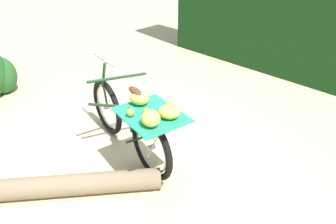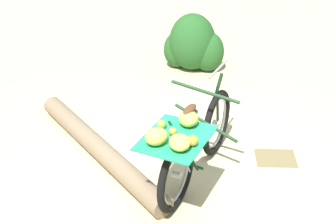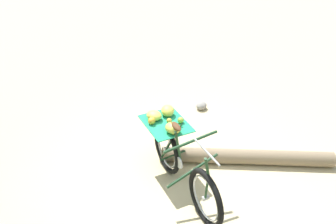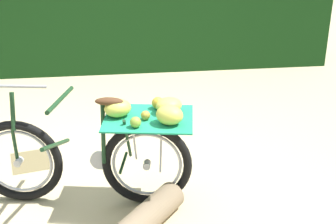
% 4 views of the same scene
% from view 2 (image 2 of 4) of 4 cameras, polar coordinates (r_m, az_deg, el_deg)
% --- Properties ---
extents(ground_plane, '(60.00, 60.00, 0.00)m').
position_cam_2_polar(ground_plane, '(4.88, 6.19, -9.63)').
color(ground_plane, '#C6B284').
extents(bicycle, '(1.00, 1.76, 1.03)m').
position_cam_2_polar(bicycle, '(4.74, 3.03, -3.62)').
color(bicycle, black).
rests_on(bicycle, ground_plane).
extents(fallen_log, '(1.71, 2.08, 0.22)m').
position_cam_2_polar(fallen_log, '(5.38, -8.11, -4.21)').
color(fallen_log, '#7F6B51').
rests_on(fallen_log, ground_plane).
extents(shrub_cluster, '(0.91, 0.62, 0.87)m').
position_cam_2_polar(shrub_cluster, '(7.34, 2.98, 7.82)').
color(shrub_cluster, '#235623').
rests_on(shrub_cluster, ground_plane).
extents(leaf_litter_patch, '(0.44, 0.36, 0.01)m').
position_cam_2_polar(leaf_litter_patch, '(5.49, 12.50, -5.28)').
color(leaf_litter_patch, olive).
rests_on(leaf_litter_patch, ground_plane).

